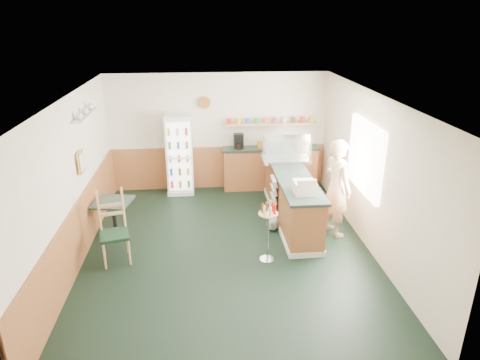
{
  "coord_description": "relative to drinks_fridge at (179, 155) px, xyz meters",
  "views": [
    {
      "loc": [
        -0.38,
        -6.6,
        3.92
      ],
      "look_at": [
        0.28,
        0.6,
        1.08
      ],
      "focal_mm": 32.0,
      "sensor_mm": 36.0,
      "label": 1
    }
  ],
  "objects": [
    {
      "name": "cafe_chair",
      "position": [
        -0.97,
        -2.83,
        -0.26
      ],
      "size": [
        0.56,
        0.56,
        1.24
      ],
      "rotation": [
        0.0,
        0.0,
        0.25
      ],
      "color": "black",
      "rests_on": "ground"
    },
    {
      "name": "cafe_table",
      "position": [
        -1.14,
        -2.04,
        -0.41
      ],
      "size": [
        0.75,
        0.75,
        0.71
      ],
      "rotation": [
        0.0,
        0.0,
        -0.19
      ],
      "color": "black",
      "rests_on": "ground"
    },
    {
      "name": "condiment_stand",
      "position": [
        1.56,
        -3.13,
        -0.25
      ],
      "size": [
        0.33,
        0.33,
        1.02
      ],
      "rotation": [
        0.0,
        0.0,
        -0.38
      ],
      "color": "silver",
      "rests_on": "ground"
    },
    {
      "name": "room_envelope",
      "position": [
        0.68,
        -2.01,
        0.62
      ],
      "size": [
        5.04,
        6.02,
        2.72
      ],
      "color": "silver",
      "rests_on": "ground"
    },
    {
      "name": "service_counter",
      "position": [
        2.26,
        -1.66,
        -0.45
      ],
      "size": [
        0.68,
        3.01,
        1.01
      ],
      "color": "#AC6237",
      "rests_on": "ground"
    },
    {
      "name": "dog_doorstop",
      "position": [
        1.83,
        -2.09,
        -0.77
      ],
      "size": [
        0.24,
        0.31,
        0.29
      ],
      "rotation": [
        0.0,
        0.0,
        0.17
      ],
      "color": "#979792",
      "rests_on": "ground"
    },
    {
      "name": "display_case",
      "position": [
        2.26,
        -0.97,
        0.38
      ],
      "size": [
        0.98,
        0.51,
        0.56
      ],
      "color": "silver",
      "rests_on": "service_counter"
    },
    {
      "name": "shopkeeper",
      "position": [
        2.96,
        -2.3,
        0.02
      ],
      "size": [
        0.63,
        0.73,
        1.85
      ],
      "primitive_type": "imported",
      "rotation": [
        0.0,
        0.0,
        1.92
      ],
      "color": "tan",
      "rests_on": "ground"
    },
    {
      "name": "drinks_fridge",
      "position": [
        0.0,
        0.0,
        0.0
      ],
      "size": [
        0.6,
        0.52,
        1.82
      ],
      "color": "white",
      "rests_on": "ground"
    },
    {
      "name": "newspaper_rack",
      "position": [
        1.9,
        -1.71,
        -0.33
      ],
      "size": [
        0.09,
        0.44,
        0.7
      ],
      "color": "black",
      "rests_on": "ground"
    },
    {
      "name": "back_counter",
      "position": [
        2.1,
        0.06,
        -0.36
      ],
      "size": [
        2.24,
        0.42,
        1.69
      ],
      "color": "#AC6237",
      "rests_on": "ground"
    },
    {
      "name": "ground",
      "position": [
        0.91,
        -2.74,
        -0.91
      ],
      "size": [
        6.0,
        6.0,
        0.0
      ],
      "primitive_type": "plane",
      "color": "black",
      "rests_on": "ground"
    },
    {
      "name": "cash_register",
      "position": [
        2.26,
        -2.66,
        0.21
      ],
      "size": [
        0.37,
        0.39,
        0.21
      ],
      "primitive_type": "cube",
      "rotation": [
        0.0,
        0.0,
        0.02
      ],
      "color": "beige",
      "rests_on": "service_counter"
    }
  ]
}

